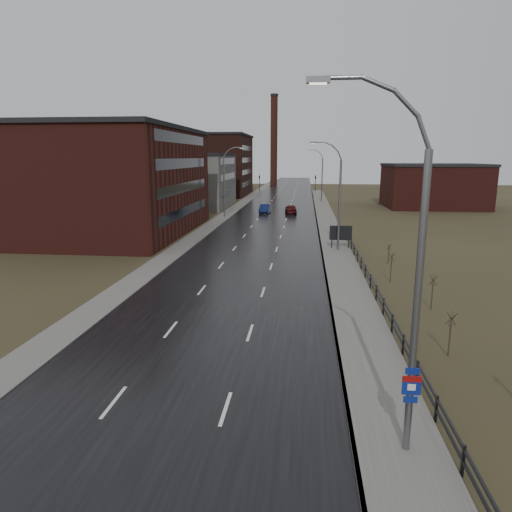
% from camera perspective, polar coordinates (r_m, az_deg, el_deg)
% --- Properties ---
extents(ground, '(320.00, 320.00, 0.00)m').
position_cam_1_polar(ground, '(16.41, -15.24, -24.79)').
color(ground, '#2D2819').
rests_on(ground, ground).
extents(road, '(14.00, 300.00, 0.06)m').
position_cam_1_polar(road, '(72.93, 1.98, 4.59)').
color(road, black).
rests_on(road, ground).
extents(sidewalk_right, '(3.20, 180.00, 0.18)m').
position_cam_1_polar(sidewalk_right, '(48.19, 10.02, 0.49)').
color(sidewalk_right, '#595651').
rests_on(sidewalk_right, ground).
extents(curb_right, '(0.16, 180.00, 0.18)m').
position_cam_1_polar(curb_right, '(48.11, 8.22, 0.53)').
color(curb_right, slate).
rests_on(curb_right, ground).
extents(sidewalk_left, '(2.40, 260.00, 0.12)m').
position_cam_1_polar(sidewalk_left, '(73.97, -4.38, 4.69)').
color(sidewalk_left, '#595651').
rests_on(sidewalk_left, ground).
extents(warehouse_near, '(22.44, 28.56, 13.50)m').
position_cam_1_polar(warehouse_near, '(62.90, -18.74, 8.89)').
color(warehouse_near, '#471914').
rests_on(warehouse_near, ground).
extents(warehouse_mid, '(16.32, 20.40, 10.50)m').
position_cam_1_polar(warehouse_mid, '(93.15, -8.41, 9.37)').
color(warehouse_mid, slate).
rests_on(warehouse_mid, ground).
extents(warehouse_far, '(26.52, 24.48, 15.50)m').
position_cam_1_polar(warehouse_far, '(123.38, -7.21, 11.24)').
color(warehouse_far, '#331611').
rests_on(warehouse_far, ground).
extents(building_right, '(18.36, 16.32, 8.50)m').
position_cam_1_polar(building_right, '(97.52, 21.26, 8.21)').
color(building_right, '#471914').
rests_on(building_right, ground).
extents(smokestack, '(2.70, 2.70, 30.70)m').
position_cam_1_polar(smokestack, '(162.58, 2.26, 14.28)').
color(smokestack, '#331611').
rests_on(smokestack, ground).
extents(streetlight_main, '(3.91, 0.29, 12.11)m').
position_cam_1_polar(streetlight_main, '(14.92, 18.47, -2.81)').
color(streetlight_main, slate).
rests_on(streetlight_main, ground).
extents(streetlight_right_mid, '(3.36, 0.28, 11.35)m').
position_cam_1_polar(streetlight_right_mid, '(48.36, 10.08, 7.42)').
color(streetlight_right_mid, slate).
rests_on(streetlight_right_mid, ground).
extents(streetlight_left, '(3.36, 0.28, 11.35)m').
position_cam_1_polar(streetlight_left, '(75.31, -3.80, 9.25)').
color(streetlight_left, slate).
rests_on(streetlight_left, ground).
extents(streetlight_right_far, '(3.36, 0.28, 11.35)m').
position_cam_1_polar(streetlight_right_far, '(102.22, 8.10, 9.95)').
color(streetlight_right_far, slate).
rests_on(streetlight_right_far, ground).
extents(guardrail, '(0.10, 53.05, 1.10)m').
position_cam_1_polar(guardrail, '(32.12, 15.00, -4.55)').
color(guardrail, black).
rests_on(guardrail, ground).
extents(shrub_c, '(0.54, 0.57, 2.30)m').
position_cam_1_polar(shrub_c, '(24.92, 23.10, -8.85)').
color(shrub_c, '#382D23').
rests_on(shrub_c, ground).
extents(shrub_d, '(0.55, 0.58, 2.33)m').
position_cam_1_polar(shrub_d, '(31.81, 21.18, -4.16)').
color(shrub_d, '#382D23').
rests_on(shrub_d, ground).
extents(shrub_e, '(0.58, 0.61, 2.45)m').
position_cam_1_polar(shrub_e, '(37.57, 16.53, -1.28)').
color(shrub_e, '#382D23').
rests_on(shrub_e, ground).
extents(shrub_f, '(0.45, 0.47, 1.87)m').
position_cam_1_polar(shrub_f, '(44.18, 16.24, 0.31)').
color(shrub_f, '#382D23').
rests_on(shrub_f, ground).
extents(billboard, '(2.37, 0.17, 2.62)m').
position_cam_1_polar(billboard, '(49.66, 10.54, 2.77)').
color(billboard, black).
rests_on(billboard, ground).
extents(traffic_light_left, '(0.58, 2.73, 5.30)m').
position_cam_1_polar(traffic_light_left, '(132.85, 0.44, 10.04)').
color(traffic_light_left, black).
rests_on(traffic_light_left, ground).
extents(traffic_light_right, '(0.58, 2.73, 5.30)m').
position_cam_1_polar(traffic_light_right, '(132.22, 7.46, 9.93)').
color(traffic_light_right, black).
rests_on(traffic_light_right, ground).
extents(car_near, '(1.83, 4.84, 1.58)m').
position_cam_1_polar(car_near, '(80.83, 1.14, 5.89)').
color(car_near, '#0D1744').
rests_on(car_near, ground).
extents(car_far, '(2.34, 4.98, 1.65)m').
position_cam_1_polar(car_far, '(80.30, 4.38, 5.84)').
color(car_far, '#420B0E').
rests_on(car_far, ground).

